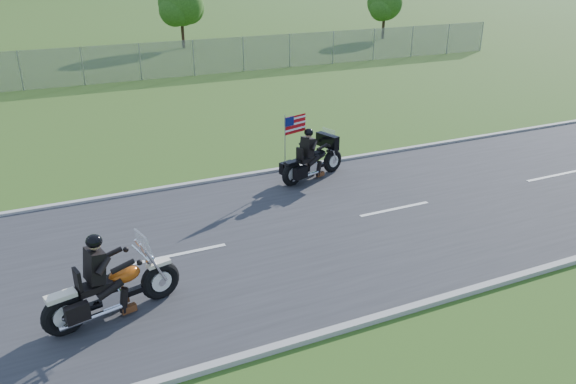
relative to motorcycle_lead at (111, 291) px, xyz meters
name	(u,v)px	position (x,y,z in m)	size (l,w,h in m)	color
ground	(260,239)	(3.77, 1.80, -0.58)	(420.00, 420.00, 0.00)	#364E18
road	(260,238)	(3.77, 1.80, -0.56)	(120.00, 8.00, 0.04)	#28282B
curb_north	(211,181)	(3.77, 5.85, -0.53)	(120.00, 0.18, 0.12)	#9E9B93
curb_south	(340,329)	(3.77, -2.25, -0.53)	(120.00, 0.18, 0.12)	#9E9B93
fence	(20,71)	(-1.23, 21.80, 0.42)	(60.00, 0.03, 2.00)	gray
tree_fence_near	(181,6)	(9.82, 31.84, 2.39)	(3.52, 3.28, 4.75)	#382316
tree_fence_far	(385,5)	(25.81, 29.83, 2.06)	(3.08, 2.87, 4.20)	#382316
motorcycle_lead	(111,291)	(0.00, 0.00, 0.00)	(2.74, 1.09, 1.86)	black
motorcycle_follow	(313,162)	(6.76, 4.82, -0.01)	(2.45, 1.17, 2.09)	black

